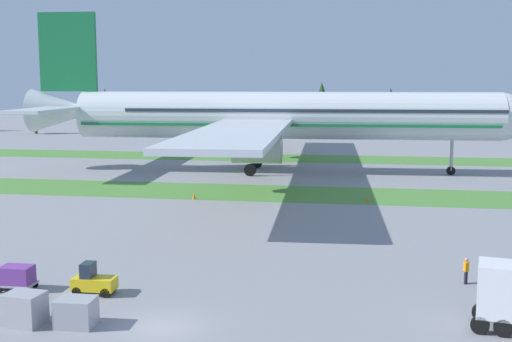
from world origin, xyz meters
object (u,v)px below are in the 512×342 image
Objects in this scene: airliner at (269,115)px; taxiway_marker_1 at (194,196)px; taxiway_marker_0 at (368,199)px; ground_crew_marshaller at (466,270)px; cargo_dolly_lead at (17,276)px; uld_container_1 at (24,309)px; uld_container_0 at (76,312)px; baggage_tug at (93,281)px.

airliner reaches higher than taxiway_marker_1.
taxiway_marker_1 is (-19.04, -1.65, 0.04)m from taxiway_marker_0.
cargo_dolly_lead is at bearing 122.65° from ground_crew_marshaller.
airliner reaches higher than uld_container_1.
uld_container_0 is 1.00× the size of uld_container_1.
baggage_tug is at bearing 125.00° from ground_crew_marshaller.
taxiway_marker_0 is (15.66, 39.18, -0.46)m from uld_container_0.
uld_container_1 is at bearing 135.27° from ground_crew_marshaller.
uld_container_0 is (1.23, -5.13, -0.05)m from baggage_tug.
airliner is 56.07m from cargo_dolly_lead.
uld_container_1 reaches higher than taxiway_marker_1.
airliner reaches higher than cargo_dolly_lead.
baggage_tug is at bearing 90.00° from cargo_dolly_lead.
taxiway_marker_0 is (-6.05, 28.20, -0.64)m from ground_crew_marshaller.
taxiway_marker_1 is at bearing 174.13° from cargo_dolly_lead.
airliner is 43.17× the size of uld_container_1.
ground_crew_marshaller is at bearing -46.62° from taxiway_marker_1.
cargo_dolly_lead reaches higher than uld_container_0.
uld_container_0 is 3.27× the size of taxiway_marker_0.
ground_crew_marshaller is 24.33m from uld_container_0.
cargo_dolly_lead is 40.55m from taxiway_marker_0.
airliner is 60.93m from uld_container_1.
cargo_dolly_lead is (-8.00, -55.02, -7.25)m from airliner.
ground_crew_marshaller is 2.52× the size of taxiway_marker_1.
taxiway_marker_1 is at bearing 95.15° from uld_container_0.
cargo_dolly_lead is 1.28× the size of ground_crew_marshaller.
uld_container_0 is 42.19m from taxiway_marker_0.
uld_container_0 is at bearing -4.59° from airliner.
cargo_dolly_lead is at bearing 141.05° from uld_container_0.
taxiway_marker_1 reaches higher than taxiway_marker_0.
airliner is at bearing 88.34° from uld_container_0.
cargo_dolly_lead reaches higher than taxiway_marker_0.
airliner is 55.52m from baggage_tug.
taxiway_marker_0 is (16.89, 34.04, -0.51)m from baggage_tug.
ground_crew_marshaller is (19.97, -49.11, -7.23)m from airliner.
airliner is 125.11× the size of taxiway_marker_1.
uld_container_1 is at bearing -17.38° from baggage_tug.
uld_container_0 is at bearing 12.72° from baggage_tug.
ground_crew_marshaller is 0.87× the size of uld_container_0.
uld_container_0 is at bearing 50.23° from cargo_dolly_lead.
taxiway_marker_1 is (2.88, 32.47, -0.57)m from cargo_dolly_lead.
baggage_tug reaches higher than ground_crew_marshaller.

